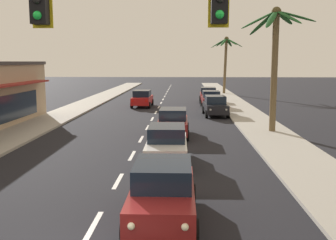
# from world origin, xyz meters

# --- Properties ---
(sidewalk_right) EXTENTS (3.20, 110.00, 0.14)m
(sidewalk_right) POSITION_xyz_m (7.80, 20.00, 0.07)
(sidewalk_right) COLOR #9E998E
(sidewalk_right) RESTS_ON ground
(sidewalk_left) EXTENTS (3.20, 110.00, 0.14)m
(sidewalk_left) POSITION_xyz_m (-7.80, 20.00, 0.07)
(sidewalk_left) COLOR #9E998E
(sidewalk_left) RESTS_ON ground
(lane_markings) EXTENTS (4.28, 89.04, 0.01)m
(lane_markings) POSITION_xyz_m (0.44, 20.30, 0.00)
(lane_markings) COLOR silver
(lane_markings) RESTS_ON ground
(traffic_signal_mast) EXTENTS (11.02, 0.41, 7.21)m
(traffic_signal_mast) POSITION_xyz_m (3.30, 0.36, 5.09)
(traffic_signal_mast) COLOR #2D2D33
(traffic_signal_mast) RESTS_ON ground
(sedan_lead_at_stop_bar) EXTENTS (1.95, 4.45, 1.68)m
(sedan_lead_at_stop_bar) POSITION_xyz_m (1.91, 3.17, 0.85)
(sedan_lead_at_stop_bar) COLOR maroon
(sedan_lead_at_stop_bar) RESTS_ON ground
(sedan_third_in_queue) EXTENTS (1.98, 4.47, 1.68)m
(sedan_third_in_queue) POSITION_xyz_m (1.74, 9.68, 0.85)
(sedan_third_in_queue) COLOR silver
(sedan_third_in_queue) RESTS_ON ground
(sedan_fifth_in_queue) EXTENTS (1.95, 4.45, 1.68)m
(sedan_fifth_in_queue) POSITION_xyz_m (1.84, 16.19, 0.85)
(sedan_fifth_in_queue) COLOR maroon
(sedan_fifth_in_queue) RESTS_ON ground
(sedan_oncoming_far) EXTENTS (2.03, 4.48, 1.68)m
(sedan_oncoming_far) POSITION_xyz_m (-1.68, 31.99, 0.85)
(sedan_oncoming_far) COLOR red
(sedan_oncoming_far) RESTS_ON ground
(sedan_parked_nearest_kerb) EXTENTS (2.07, 4.50, 1.68)m
(sedan_parked_nearest_kerb) POSITION_xyz_m (5.14, 25.60, 0.85)
(sedan_parked_nearest_kerb) COLOR black
(sedan_parked_nearest_kerb) RESTS_ON ground
(sedan_parked_mid_kerb) EXTENTS (1.95, 4.45, 1.68)m
(sedan_parked_mid_kerb) POSITION_xyz_m (5.18, 31.33, 0.85)
(sedan_parked_mid_kerb) COLOR maroon
(sedan_parked_mid_kerb) RESTS_ON ground
(sedan_parked_far_kerb) EXTENTS (2.04, 4.49, 1.68)m
(sedan_parked_far_kerb) POSITION_xyz_m (5.22, 36.55, 0.85)
(sedan_parked_far_kerb) COLOR maroon
(sedan_parked_far_kerb) RESTS_ON ground
(palm_right_second) EXTENTS (4.62, 4.17, 7.84)m
(palm_right_second) POSITION_xyz_m (8.14, 17.47, 5.36)
(palm_right_second) COLOR brown
(palm_right_second) RESTS_ON ground
(palm_right_farthest) EXTENTS (4.39, 4.31, 7.94)m
(palm_right_farthest) POSITION_xyz_m (8.28, 48.20, 5.54)
(palm_right_farthest) COLOR brown
(palm_right_farthest) RESTS_ON ground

